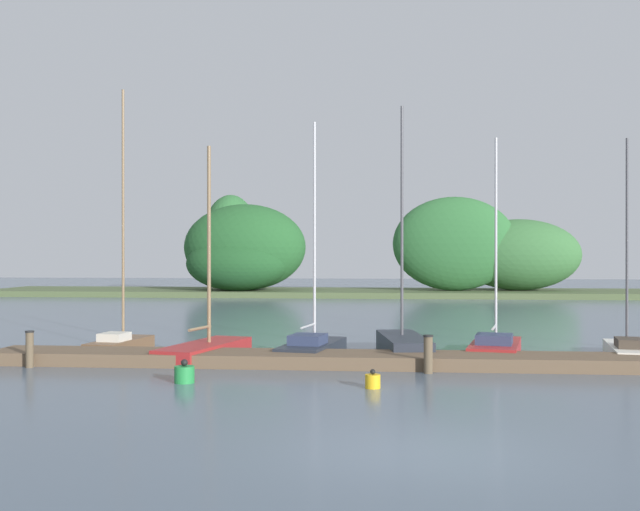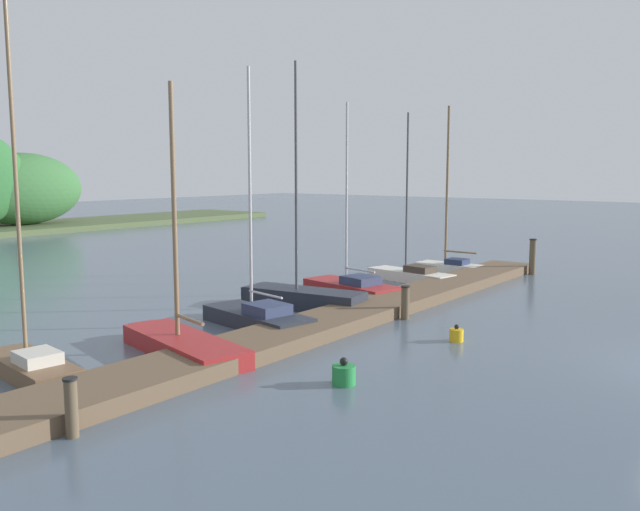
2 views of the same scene
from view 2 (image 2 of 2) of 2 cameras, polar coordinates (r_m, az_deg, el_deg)
dock_pier at (r=19.15m, az=3.88°, el=-4.86°), size 23.00×1.80×0.35m
sailboat_0 at (r=14.96m, az=-23.98°, el=-8.18°), size 1.34×3.20×8.17m
sailboat_1 at (r=15.68m, az=-12.07°, el=-7.27°), size 2.12×4.43×6.21m
sailboat_2 at (r=18.07m, az=-5.65°, el=-5.16°), size 1.86×3.90×6.95m
sailboat_3 at (r=20.38m, az=-1.79°, el=-3.56°), size 1.68×4.17×7.48m
sailboat_4 at (r=22.56m, az=2.58°, el=-2.66°), size 2.04×3.98×6.50m
sailboat_5 at (r=25.58m, az=7.73°, el=-1.53°), size 1.56×3.83×6.41m
sailboat_6 at (r=28.12m, az=11.06°, el=-0.59°), size 1.04×2.90×6.87m
mooring_piling_0 at (r=11.40m, az=-20.80°, el=-12.22°), size 0.24×0.24×0.98m
mooring_piling_1 at (r=18.93m, az=7.42°, el=-4.06°), size 0.26×0.26×0.97m
mooring_piling_2 at (r=28.20m, az=17.98°, el=-0.09°), size 0.30×0.30×1.47m
channel_buoy_0 at (r=16.82m, az=11.77°, el=-6.76°), size 0.35×0.35×0.43m
channel_buoy_1 at (r=13.25m, az=2.08°, el=-10.28°), size 0.47×0.47×0.56m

